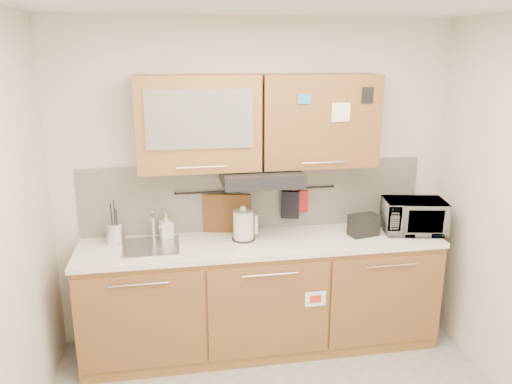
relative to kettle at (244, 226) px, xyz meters
name	(u,v)px	position (x,y,z in m)	size (l,w,h in m)	color
wall_back	(255,184)	(0.14, 0.26, 0.27)	(3.20, 3.20, 0.00)	silver
base_cabinet	(262,300)	(0.14, -0.05, -0.63)	(2.80, 0.64, 0.88)	#A7763B
countertop	(262,243)	(0.14, -0.05, -0.13)	(2.82, 0.62, 0.04)	white
backsplash	(256,196)	(0.14, 0.25, 0.17)	(2.80, 0.02, 0.56)	silver
upper_cabinets	(259,122)	(0.13, 0.08, 0.80)	(1.82, 0.37, 0.70)	#A7763B
range_hood	(261,177)	(0.14, 0.01, 0.39)	(0.60, 0.46, 0.10)	black
sink	(151,246)	(-0.71, -0.03, -0.11)	(0.42, 0.40, 0.26)	silver
utensil_rail	(256,190)	(0.14, 0.21, 0.23)	(0.02, 0.02, 1.30)	black
utensil_crock	(116,233)	(-0.97, 0.08, -0.02)	(0.17, 0.17, 0.34)	silver
kettle	(244,226)	(0.00, 0.00, 0.00)	(0.21, 0.19, 0.28)	silver
toaster	(364,225)	(0.96, -0.07, -0.02)	(0.25, 0.18, 0.17)	black
microwave	(414,216)	(1.39, -0.06, 0.02)	(0.48, 0.33, 0.27)	#999999
soap_bottle	(166,226)	(-0.60, 0.14, -0.01)	(0.09, 0.09, 0.21)	#999999
cutting_board	(227,223)	(-0.10, 0.20, -0.03)	(0.39, 0.03, 0.48)	brown
oven_mitt	(292,204)	(0.43, 0.20, 0.10)	(0.13, 0.03, 0.21)	navy
dark_pouch	(290,205)	(0.42, 0.20, 0.09)	(0.15, 0.04, 0.23)	black
pot_holder	(299,201)	(0.49, 0.20, 0.12)	(0.15, 0.02, 0.18)	#AA1816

